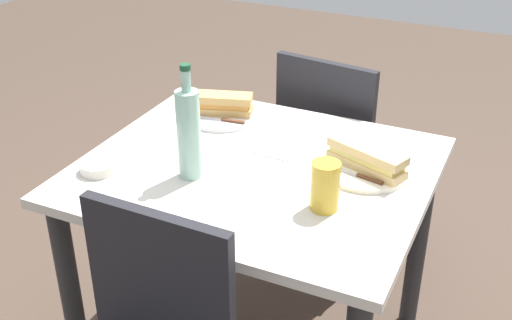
% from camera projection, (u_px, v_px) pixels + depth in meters
% --- Properties ---
extents(dining_table, '(0.98, 0.85, 0.72)m').
position_uv_depth(dining_table, '(256.00, 201.00, 1.95)').
color(dining_table, beige).
rests_on(dining_table, ground).
extents(chair_near, '(0.45, 0.45, 0.87)m').
position_uv_depth(chair_near, '(334.00, 146.00, 2.48)').
color(chair_near, black).
rests_on(chair_near, ground).
extents(plate_near, '(0.24, 0.24, 0.01)m').
position_uv_depth(plate_near, '(365.00, 170.00, 1.85)').
color(plate_near, silver).
rests_on(plate_near, dining_table).
extents(baguette_sandwich_near, '(0.25, 0.15, 0.07)m').
position_uv_depth(baguette_sandwich_near, '(367.00, 158.00, 1.83)').
color(baguette_sandwich_near, '#DBB77A').
rests_on(baguette_sandwich_near, plate_near).
extents(knife_near, '(0.18, 0.05, 0.01)m').
position_uv_depth(knife_near, '(357.00, 175.00, 1.81)').
color(knife_near, silver).
rests_on(knife_near, plate_near).
extents(plate_far, '(0.24, 0.24, 0.01)m').
position_uv_depth(plate_far, '(222.00, 115.00, 2.18)').
color(plate_far, white).
rests_on(plate_far, dining_table).
extents(baguette_sandwich_far, '(0.21, 0.13, 0.07)m').
position_uv_depth(baguette_sandwich_far, '(221.00, 104.00, 2.16)').
color(baguette_sandwich_far, tan).
rests_on(baguette_sandwich_far, plate_far).
extents(knife_far, '(0.18, 0.03, 0.01)m').
position_uv_depth(knife_far, '(222.00, 120.00, 2.12)').
color(knife_far, silver).
rests_on(knife_far, plate_far).
extents(water_bottle, '(0.07, 0.07, 0.33)m').
position_uv_depth(water_bottle, '(189.00, 132.00, 1.78)').
color(water_bottle, '#99C6B7').
rests_on(water_bottle, dining_table).
extents(beer_glass, '(0.07, 0.07, 0.13)m').
position_uv_depth(beer_glass, '(325.00, 186.00, 1.66)').
color(beer_glass, gold).
rests_on(beer_glass, dining_table).
extents(olive_bowl, '(0.10, 0.10, 0.03)m').
position_uv_depth(olive_bowl, '(98.00, 167.00, 1.86)').
color(olive_bowl, silver).
rests_on(olive_bowl, dining_table).
extents(paper_napkin, '(0.14, 0.14, 0.00)m').
position_uv_depth(paper_napkin, '(281.00, 148.00, 1.99)').
color(paper_napkin, white).
rests_on(paper_napkin, dining_table).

